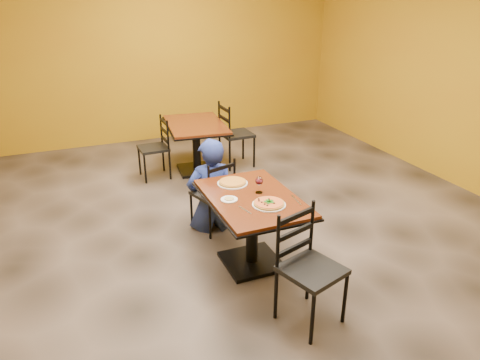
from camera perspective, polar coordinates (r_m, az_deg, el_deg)
name	(u,v)px	position (r m, az deg, el deg)	size (l,w,h in m)	color
floor	(233,240)	(5.05, -0.84, -7.59)	(7.00, 8.00, 0.01)	black
wall_back	(148,56)	(8.27, -11.58, 15.15)	(7.00, 0.01, 3.00)	#A68012
table_main	(252,215)	(4.37, 1.55, -4.40)	(0.83, 1.23, 0.75)	#551D0D
table_second	(196,136)	(6.76, -5.59, 5.59)	(0.96, 1.32, 0.75)	#551D0D
chair_main_near	(312,271)	(3.73, 9.13, -11.29)	(0.44, 0.44, 0.98)	black
chair_main_far	(213,194)	(5.10, -3.50, -1.76)	(0.39, 0.39, 0.87)	black
chair_second_left	(153,149)	(6.65, -10.94, 3.94)	(0.40, 0.40, 0.89)	black
chair_second_right	(237,134)	(6.98, -0.43, 5.80)	(0.45, 0.45, 1.00)	black
diner	(211,184)	(5.10, -3.75, -0.51)	(0.56, 0.37, 1.08)	navy
plate_main	(269,205)	(4.13, 3.69, -3.14)	(0.31, 0.31, 0.01)	white
pizza_main	(269,203)	(4.12, 3.70, -2.94)	(0.28, 0.28, 0.02)	maroon
plate_far	(233,183)	(4.56, -0.95, -0.42)	(0.31, 0.31, 0.01)	white
pizza_far	(233,182)	(4.56, -0.95, -0.24)	(0.28, 0.28, 0.02)	gold
side_plate	(229,199)	(4.22, -1.39, -2.48)	(0.16, 0.16, 0.01)	white
dip	(229,199)	(4.22, -1.39, -2.37)	(0.09, 0.09, 0.01)	tan
wine_glass	(259,184)	(4.34, 2.44, -0.52)	(0.08, 0.08, 0.18)	white
fork	(245,210)	(4.03, 0.64, -3.84)	(0.01, 0.19, 0.00)	silver
knife	(296,200)	(4.25, 7.13, -2.53)	(0.01, 0.21, 0.00)	silver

